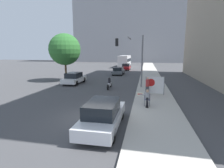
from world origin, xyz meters
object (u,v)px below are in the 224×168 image
city_bus_on_road (125,60)px  motorcycle_on_road (109,84)px  jogger_on_sidewalk (147,86)px  car_on_road_distant (126,67)px  street_tree_near_curb (65,49)px  seated_protester (147,97)px  car_on_road_nearest (74,78)px  car_on_road_midblock (118,71)px  traffic_light_pole (132,53)px  parked_car_curbside (103,115)px  protest_banner (155,85)px

city_bus_on_road → motorcycle_on_road: city_bus_on_road is taller
jogger_on_sidewalk → car_on_road_distant: size_ratio=0.39×
motorcycle_on_road → street_tree_near_curb: size_ratio=0.33×
seated_protester → car_on_road_nearest: (-9.23, 8.53, -0.08)m
car_on_road_nearest → car_on_road_midblock: (4.13, 10.68, -0.04)m
seated_protester → car_on_road_nearest: size_ratio=0.28×
traffic_light_pole → parked_car_curbside: (-0.64, -11.05, -3.24)m
protest_banner → city_bus_on_road: size_ratio=0.16×
traffic_light_pole → street_tree_near_curb: bearing=160.5°
jogger_on_sidewalk → parked_car_curbside: 7.81m
protest_banner → car_on_road_nearest: (-9.94, 4.82, -0.31)m
jogger_on_sidewalk → city_bus_on_road: city_bus_on_road is taller
protest_banner → car_on_road_midblock: (-5.80, 15.49, -0.36)m
protest_banner → traffic_light_pole: size_ratio=0.30×
car_on_road_nearest → city_bus_on_road: bearing=83.6°
protest_banner → parked_car_curbside: protest_banner is taller
car_on_road_nearest → city_bus_on_road: city_bus_on_road is taller
car_on_road_midblock → motorcycle_on_road: (0.99, -12.85, -0.14)m
parked_car_curbside → city_bus_on_road: bearing=95.3°
jogger_on_sidewalk → car_on_road_distant: (-4.73, 24.54, -0.25)m
parked_car_curbside → car_on_road_midblock: size_ratio=0.99×
car_on_road_distant → protest_banner: bearing=-77.5°
seated_protester → parked_car_curbside: size_ratio=0.26×
motorcycle_on_road → jogger_on_sidewalk: bearing=-34.8°
traffic_light_pole → parked_car_curbside: bearing=-93.3°
protest_banner → car_on_road_distant: (-5.38, 24.29, -0.30)m
jogger_on_sidewalk → motorcycle_on_road: 5.09m
jogger_on_sidewalk → car_on_road_distant: 25.00m
car_on_road_nearest → motorcycle_on_road: car_on_road_nearest is taller
jogger_on_sidewalk → traffic_light_pole: bearing=-69.0°
street_tree_near_curb → parked_car_curbside: bearing=-58.1°
seated_protester → car_on_road_distant: car_on_road_distant is taller
street_tree_near_curb → car_on_road_nearest: bearing=-43.3°
jogger_on_sidewalk → traffic_light_pole: 4.98m
car_on_road_nearest → street_tree_near_curb: size_ratio=0.66×
jogger_on_sidewalk → parked_car_curbside: size_ratio=0.35×
parked_car_curbside → street_tree_near_curb: size_ratio=0.70×
car_on_road_nearest → car_on_road_distant: 20.00m
traffic_light_pole → protest_banner: bearing=-54.9°
parked_car_curbside → car_on_road_midblock: parked_car_curbside is taller
traffic_light_pole → car_on_road_distant: bearing=98.2°
car_on_road_nearest → car_on_road_distant: car_on_road_distant is taller
parked_car_curbside → city_bus_on_road: 41.04m
car_on_road_nearest → car_on_road_midblock: 11.45m
car_on_road_distant → motorcycle_on_road: size_ratio=1.89×
parked_car_curbside → city_bus_on_road: size_ratio=0.43×
parked_car_curbside → street_tree_near_curb: 17.43m
seated_protester → parked_car_curbside: parked_car_curbside is taller
car_on_road_midblock → parked_car_curbside: bearing=-83.1°
car_on_road_midblock → traffic_light_pole: bearing=-74.2°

